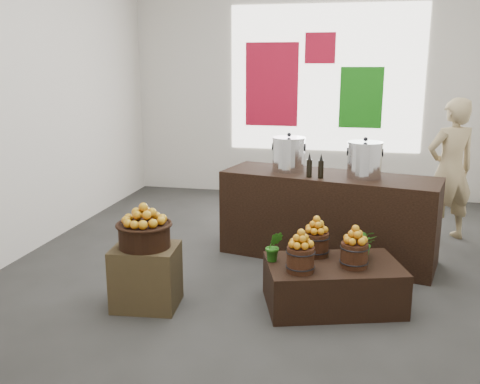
% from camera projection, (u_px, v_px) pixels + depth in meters
% --- Properties ---
extents(ground, '(7.00, 7.00, 0.00)m').
position_uv_depth(ground, '(275.00, 265.00, 6.14)').
color(ground, '#343331').
rests_on(ground, ground).
extents(back_wall, '(6.00, 0.04, 4.00)m').
position_uv_depth(back_wall, '(307.00, 79.00, 8.99)').
color(back_wall, silver).
rests_on(back_wall, ground).
extents(back_opening, '(3.20, 0.02, 2.40)m').
position_uv_depth(back_opening, '(325.00, 79.00, 8.91)').
color(back_opening, white).
rests_on(back_opening, back_wall).
extents(deco_red_left, '(0.90, 0.04, 1.40)m').
position_uv_depth(deco_red_left, '(272.00, 85.00, 9.11)').
color(deco_red_left, '#B70E2A').
rests_on(deco_red_left, back_wall).
extents(deco_green_right, '(0.70, 0.04, 1.00)m').
position_uv_depth(deco_green_right, '(361.00, 98.00, 8.85)').
color(deco_green_right, '#177912').
rests_on(deco_green_right, back_wall).
extents(deco_red_upper, '(0.50, 0.04, 0.50)m').
position_uv_depth(deco_red_upper, '(320.00, 48.00, 8.81)').
color(deco_red_upper, '#B70E2A').
rests_on(deco_red_upper, back_wall).
extents(crate, '(0.64, 0.54, 0.59)m').
position_uv_depth(crate, '(146.00, 276.00, 5.04)').
color(crate, brown).
rests_on(crate, ground).
extents(wicker_basket, '(0.48, 0.48, 0.22)m').
position_uv_depth(wicker_basket, '(144.00, 236.00, 4.95)').
color(wicker_basket, black).
rests_on(wicker_basket, crate).
extents(apples_in_basket, '(0.37, 0.37, 0.20)m').
position_uv_depth(apples_in_basket, '(144.00, 214.00, 4.90)').
color(apples_in_basket, '#950B04').
rests_on(apples_in_basket, wicker_basket).
extents(display_table, '(1.41, 1.09, 0.43)m').
position_uv_depth(display_table, '(333.00, 285.00, 5.06)').
color(display_table, black).
rests_on(display_table, ground).
extents(apple_bucket_front_left, '(0.25, 0.25, 0.23)m').
position_uv_depth(apple_bucket_front_left, '(300.00, 259.00, 4.79)').
color(apple_bucket_front_left, '#3D1D10').
rests_on(apple_bucket_front_left, display_table).
extents(apples_in_bucket_front_left, '(0.19, 0.19, 0.17)m').
position_uv_depth(apples_in_bucket_front_left, '(301.00, 238.00, 4.74)').
color(apples_in_bucket_front_left, '#950B04').
rests_on(apples_in_bucket_front_left, apple_bucket_front_left).
extents(apple_bucket_front_right, '(0.25, 0.25, 0.23)m').
position_uv_depth(apple_bucket_front_right, '(354.00, 255.00, 4.90)').
color(apple_bucket_front_right, '#3D1D10').
rests_on(apple_bucket_front_right, display_table).
extents(apples_in_bucket_front_right, '(0.19, 0.19, 0.17)m').
position_uv_depth(apples_in_bucket_front_right, '(355.00, 234.00, 4.86)').
color(apples_in_bucket_front_right, '#950B04').
rests_on(apples_in_bucket_front_right, apple_bucket_front_right).
extents(apple_bucket_rear, '(0.25, 0.25, 0.23)m').
position_uv_depth(apple_bucket_rear, '(316.00, 244.00, 5.20)').
color(apple_bucket_rear, '#3D1D10').
rests_on(apple_bucket_rear, display_table).
extents(apples_in_bucket_rear, '(0.19, 0.19, 0.17)m').
position_uv_depth(apples_in_bucket_rear, '(316.00, 225.00, 5.15)').
color(apples_in_bucket_rear, '#950B04').
rests_on(apples_in_bucket_rear, apple_bucket_rear).
extents(herb_garnish_right, '(0.29, 0.26, 0.29)m').
position_uv_depth(herb_garnish_right, '(363.00, 243.00, 5.14)').
color(herb_garnish_right, '#206014').
rests_on(herb_garnish_right, display_table).
extents(herb_garnish_left, '(0.18, 0.15, 0.30)m').
position_uv_depth(herb_garnish_left, '(274.00, 246.00, 5.03)').
color(herb_garnish_left, '#206014').
rests_on(herb_garnish_left, display_table).
extents(counter, '(2.58, 1.31, 1.01)m').
position_uv_depth(counter, '(328.00, 216.00, 6.28)').
color(counter, black).
rests_on(counter, ground).
extents(stock_pot_left, '(0.38, 0.38, 0.38)m').
position_uv_depth(stock_pot_left, '(289.00, 155.00, 6.32)').
color(stock_pot_left, silver).
rests_on(stock_pot_left, counter).
extents(stock_pot_center, '(0.38, 0.38, 0.38)m').
position_uv_depth(stock_pot_center, '(364.00, 161.00, 5.95)').
color(stock_pot_center, silver).
rests_on(stock_pot_center, counter).
extents(oil_cruets, '(0.19, 0.11, 0.28)m').
position_uv_depth(oil_cruets, '(324.00, 166.00, 5.91)').
color(oil_cruets, black).
rests_on(oil_cruets, counter).
extents(shopper, '(0.80, 0.69, 1.84)m').
position_uv_depth(shopper, '(450.00, 170.00, 6.86)').
color(shopper, tan).
rests_on(shopper, ground).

